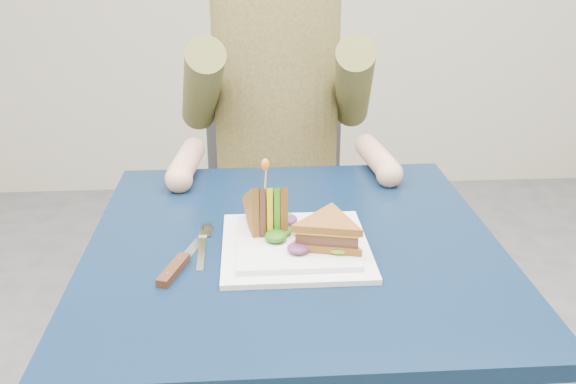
{
  "coord_description": "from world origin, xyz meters",
  "views": [
    {
      "loc": [
        -0.08,
        -0.99,
        1.26
      ],
      "look_at": [
        -0.01,
        0.01,
        0.82
      ],
      "focal_mm": 38.0,
      "sensor_mm": 36.0,
      "label": 1
    }
  ],
  "objects": [
    {
      "name": "fork",
      "position": [
        -0.17,
        -0.02,
        0.73
      ],
      "size": [
        0.02,
        0.18,
        0.01
      ],
      "color": "silver",
      "rests_on": "table"
    },
    {
      "name": "onion_ring",
      "position": [
        0.02,
        -0.03,
        0.77
      ],
      "size": [
        0.04,
        0.04,
        0.02
      ],
      "primitive_type": "torus",
      "rotation": [
        0.44,
        0.0,
        0.0
      ],
      "color": "#9E4C7A",
      "rests_on": "plate"
    },
    {
      "name": "sandwich_flat",
      "position": [
        0.06,
        -0.06,
        0.78
      ],
      "size": [
        0.17,
        0.17,
        0.05
      ],
      "color": "brown",
      "rests_on": "plate"
    },
    {
      "name": "toothpick",
      "position": [
        -0.05,
        0.01,
        0.85
      ],
      "size": [
        0.01,
        0.01,
        0.06
      ],
      "primitive_type": "cylinder",
      "rotation": [
        0.14,
        0.07,
        0.0
      ],
      "color": "tan",
      "rests_on": "sandwich_upright"
    },
    {
      "name": "lettuce_spill",
      "position": [
        0.01,
        -0.03,
        0.76
      ],
      "size": [
        0.15,
        0.13,
        0.02
      ],
      "primitive_type": null,
      "color": "#337A14",
      "rests_on": "plate"
    },
    {
      "name": "table",
      "position": [
        0.0,
        0.0,
        0.65
      ],
      "size": [
        0.75,
        0.75,
        0.73
      ],
      "color": "black",
      "rests_on": "ground"
    },
    {
      "name": "diner",
      "position": [
        -0.0,
        0.62,
        0.91
      ],
      "size": [
        0.54,
        0.59,
        0.74
      ],
      "color": "brown",
      "rests_on": "chair"
    },
    {
      "name": "sandwich_upright",
      "position": [
        -0.05,
        0.01,
        0.78
      ],
      "size": [
        0.09,
        0.14,
        0.14
      ],
      "color": "brown",
      "rests_on": "plate"
    },
    {
      "name": "toothpick_frill",
      "position": [
        -0.05,
        0.01,
        0.88
      ],
      "size": [
        0.01,
        0.01,
        0.02
      ],
      "primitive_type": "ellipsoid",
      "color": "orange",
      "rests_on": "sandwich_upright"
    },
    {
      "name": "knife",
      "position": [
        -0.2,
        -0.09,
        0.74
      ],
      "size": [
        0.09,
        0.22,
        0.02
      ],
      "color": "silver",
      "rests_on": "table"
    },
    {
      "name": "plate",
      "position": [
        0.0,
        -0.04,
        0.74
      ],
      "size": [
        0.26,
        0.26,
        0.02
      ],
      "color": "white",
      "rests_on": "table"
    },
    {
      "name": "chair",
      "position": [
        0.0,
        0.73,
        0.54
      ],
      "size": [
        0.42,
        0.4,
        0.93
      ],
      "color": "#47474C",
      "rests_on": "ground"
    }
  ]
}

